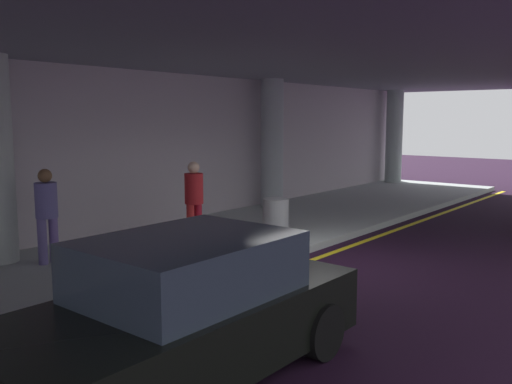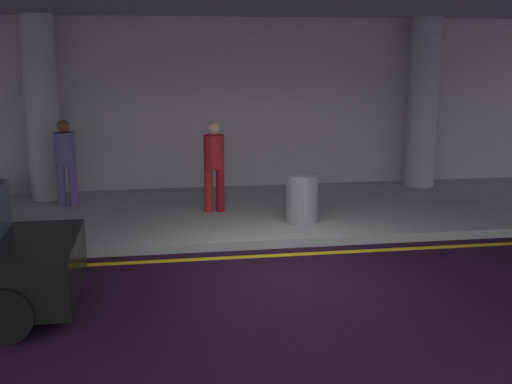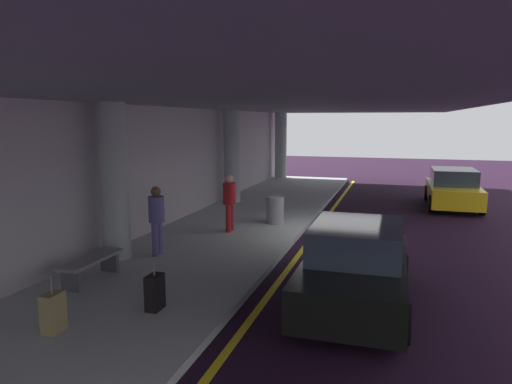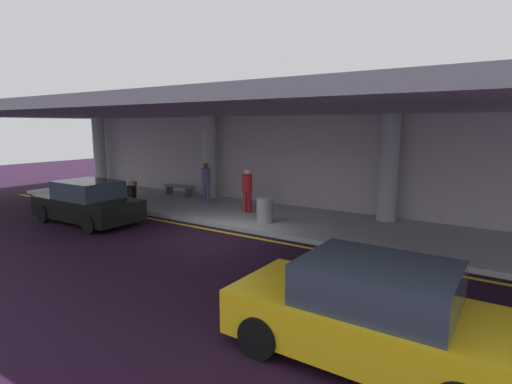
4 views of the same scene
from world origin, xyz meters
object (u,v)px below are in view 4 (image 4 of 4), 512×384
Objects in this scene: car_yellow_taxi at (371,314)px; suitcase_upright_secondary at (132,193)px; support_column_center at (388,168)px; person_waiting_for_ride at (247,187)px; traveler_with_luggage at (206,179)px; suitcase_upright_primary at (133,188)px; trash_bin_steel at (265,210)px; car_black at (88,203)px; support_column_left_mid at (209,158)px; support_column_far_left at (100,151)px; bench_metal at (179,188)px.

suitcase_upright_secondary is at bearing -25.24° from car_yellow_taxi.
person_waiting_for_ride is at bearing -160.90° from support_column_center.
traveler_with_luggage is 1.87× the size of suitcase_upright_primary.
car_yellow_taxi reaches higher than trash_bin_steel.
car_black is 5.20m from suitcase_upright_primary.
suitcase_upright_primary is (-3.69, -1.31, -1.51)m from support_column_left_mid.
support_column_far_left is 4.75m from suitcase_upright_primary.
support_column_left_mid reaches higher than person_waiting_for_ride.
trash_bin_steel is at bearing -19.74° from bench_metal.
car_yellow_taxi is at bearing 2.43° from suitcase_upright_secondary.
trash_bin_steel is (-3.30, -2.65, -1.40)m from support_column_center.
support_column_far_left is 0.89× the size of car_black.
support_column_center is 2.17× the size of traveler_with_luggage.
traveler_with_luggage is at bearing -58.47° from support_column_left_mid.
car_yellow_taxi is 4.56× the size of suitcase_upright_secondary.
bench_metal is (-4.80, 1.23, -0.61)m from person_waiting_for_ride.
person_waiting_for_ride is at bearing 35.25° from suitcase_upright_secondary.
traveler_with_luggage is at bearing -6.34° from suitcase_upright_primary.
support_column_far_left reaches higher than bench_metal.
support_column_far_left is 1.00× the size of support_column_left_mid.
support_column_left_mid reaches higher than bench_metal.
support_column_far_left is 20.12m from car_yellow_taxi.
traveler_with_luggage is at bearing -37.87° from car_yellow_taxi.
support_column_far_left is at bearing 118.41° from traveler_with_luggage.
support_column_center is 0.89× the size of car_black.
support_column_left_mid reaches higher than car_yellow_taxi.
traveler_with_luggage and person_waiting_for_ride have the same top height.
person_waiting_for_ride is at bearing -8.30° from support_column_far_left.
support_column_left_mid reaches higher than suitcase_upright_primary.
car_yellow_taxi is 2.44× the size of traveler_with_luggage.
support_column_left_mid reaches higher than trash_bin_steel.
trash_bin_steel is (-5.52, 5.78, -0.14)m from car_yellow_taxi.
support_column_left_mid is 4.29× the size of trash_bin_steel.
support_column_left_mid is at bearing -39.27° from car_yellow_taxi.
suitcase_upright_secondary is (-2.47, -2.38, -1.51)m from support_column_left_mid.
car_black is 2.44× the size of person_waiting_for_ride.
support_column_center reaches higher than person_waiting_for_ride.
support_column_center is at bearing -75.00° from car_yellow_taxi.
suitcase_upright_primary reaches higher than bench_metal.
bench_metal is (-0.73, 5.22, -0.21)m from car_black.
car_yellow_taxi is at bearing 161.82° from car_black.
support_column_far_left is 8.00m from support_column_left_mid.
support_column_center reaches higher than bench_metal.
trash_bin_steel is (12.70, -2.65, -1.40)m from support_column_far_left.
car_yellow_taxi is 8.00m from trash_bin_steel.
car_yellow_taxi is 14.06m from suitcase_upright_secondary.
traveler_with_luggage is 2.89m from person_waiting_for_ride.
support_column_center is 2.28× the size of bench_metal.
support_column_center is (8.00, 0.00, 0.00)m from support_column_left_mid.
traveler_with_luggage is at bearing -10.80° from bench_metal.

